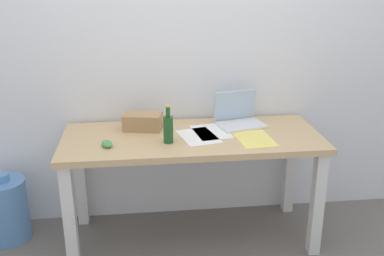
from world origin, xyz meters
TOP-DOWN VIEW (x-y plane):
  - ground_plane at (0.00, 0.00)m, footprint 8.00×8.00m
  - back_wall at (0.00, 0.39)m, footprint 5.20×0.08m
  - desk at (0.00, 0.00)m, footprint 1.62×0.66m
  - laptop_right at (0.34, 0.16)m, footprint 0.34×0.28m
  - beer_bottle at (-0.15, -0.10)m, footprint 0.06×0.06m
  - computer_mouse at (-0.52, -0.12)m, footprint 0.09×0.11m
  - cardboard_box at (-0.31, 0.15)m, footprint 0.26×0.19m
  - paper_sheet_center at (0.04, -0.02)m, footprint 0.27×0.34m
  - paper_sheet_near_back at (0.13, 0.05)m, footprint 0.26×0.33m
  - paper_sheet_front_right at (0.38, -0.11)m, footprint 0.24×0.31m
  - water_cooler_jug at (-1.23, 0.13)m, footprint 0.29×0.29m

SIDE VIEW (x-z plane):
  - ground_plane at x=0.00m, z-range 0.00..0.00m
  - water_cooler_jug at x=-1.23m, z-range -0.02..0.45m
  - desk at x=0.00m, z-range 0.26..1.00m
  - paper_sheet_center at x=0.04m, z-range 0.74..0.74m
  - paper_sheet_near_back at x=0.13m, z-range 0.74..0.74m
  - paper_sheet_front_right at x=0.38m, z-range 0.74..0.74m
  - computer_mouse at x=-0.52m, z-range 0.74..0.77m
  - laptop_right at x=0.34m, z-range 0.68..0.90m
  - cardboard_box at x=-0.31m, z-range 0.74..0.84m
  - beer_bottle at x=-0.15m, z-range 0.71..0.94m
  - back_wall at x=0.00m, z-range 0.00..2.60m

